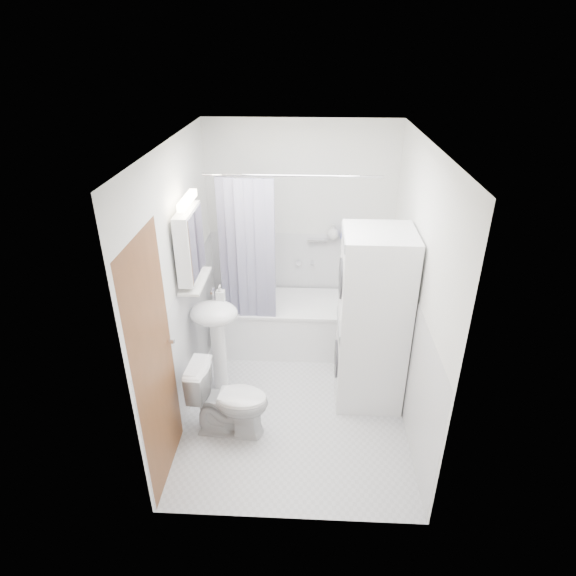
{
  "coord_description": "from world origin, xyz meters",
  "views": [
    {
      "loc": [
        0.11,
        -3.61,
        3.09
      ],
      "look_at": [
        -0.08,
        0.15,
        1.13
      ],
      "focal_mm": 30.0,
      "sensor_mm": 36.0,
      "label": 1
    }
  ],
  "objects_px": {
    "bathtub": "(293,322)",
    "washer_dryer": "(372,320)",
    "toilet": "(230,400)",
    "sink": "(216,327)"
  },
  "relations": [
    {
      "from": "toilet",
      "to": "bathtub",
      "type": "bearing_deg",
      "value": -15.23
    },
    {
      "from": "bathtub",
      "to": "toilet",
      "type": "distance_m",
      "value": 1.44
    },
    {
      "from": "bathtub",
      "to": "sink",
      "type": "distance_m",
      "value": 1.11
    },
    {
      "from": "bathtub",
      "to": "washer_dryer",
      "type": "xyz_separation_m",
      "value": [
        0.74,
        -0.82,
        0.54
      ]
    },
    {
      "from": "bathtub",
      "to": "washer_dryer",
      "type": "bearing_deg",
      "value": -47.9
    },
    {
      "from": "sink",
      "to": "toilet",
      "type": "bearing_deg",
      "value": -70.67
    },
    {
      "from": "bathtub",
      "to": "washer_dryer",
      "type": "relative_size",
      "value": 0.85
    },
    {
      "from": "washer_dryer",
      "to": "toilet",
      "type": "height_order",
      "value": "washer_dryer"
    },
    {
      "from": "washer_dryer",
      "to": "toilet",
      "type": "xyz_separation_m",
      "value": [
        -1.23,
        -0.53,
        -0.51
      ]
    },
    {
      "from": "washer_dryer",
      "to": "toilet",
      "type": "distance_m",
      "value": 1.43
    }
  ]
}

